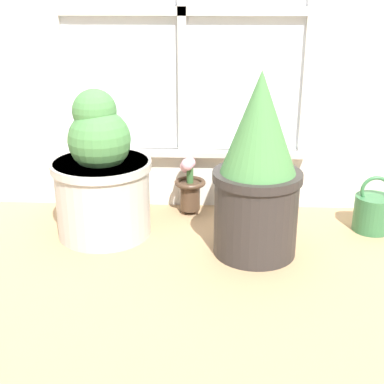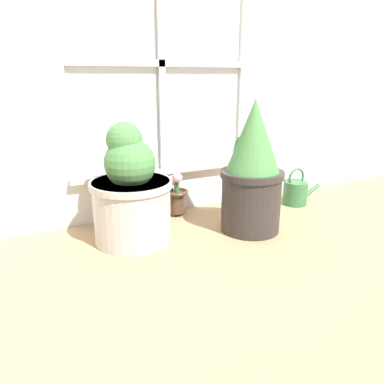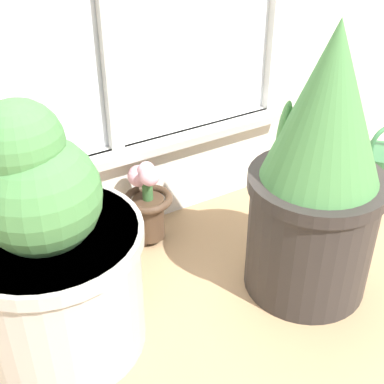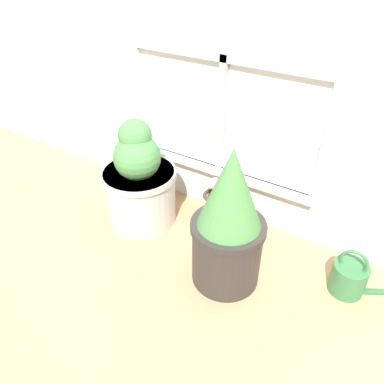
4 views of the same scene
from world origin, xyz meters
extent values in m
plane|color=tan|center=(0.00, 0.00, 0.00)|extent=(10.00, 10.00, 0.00)
cube|color=silver|center=(0.00, 0.61, 0.13)|extent=(1.00, 0.05, 0.26)
cube|color=#BCB7AD|center=(0.00, 0.56, 0.25)|extent=(1.06, 0.06, 0.02)
cylinder|color=#B7B2A8|center=(-0.29, 0.27, 0.15)|extent=(0.36, 0.36, 0.30)
cylinder|color=#B7B2A8|center=(-0.29, 0.27, 0.29)|extent=(0.39, 0.39, 0.03)
cylinder|color=#38281E|center=(-0.29, 0.27, 0.30)|extent=(0.34, 0.34, 0.01)
sphere|color=#477F42|center=(-0.29, 0.27, 0.39)|extent=(0.24, 0.24, 0.24)
sphere|color=#477F42|center=(-0.31, 0.29, 0.49)|extent=(0.17, 0.17, 0.17)
ellipsoid|color=#477F42|center=(-0.22, 0.25, 0.37)|extent=(0.05, 0.10, 0.14)
cylinder|color=#2D2826|center=(0.29, 0.13, 0.16)|extent=(0.30, 0.30, 0.32)
cylinder|color=#2D2826|center=(0.29, 0.13, 0.30)|extent=(0.32, 0.32, 0.03)
cylinder|color=#38281E|center=(0.29, 0.13, 0.31)|extent=(0.28, 0.28, 0.01)
cone|color=#477F42|center=(0.29, 0.13, 0.49)|extent=(0.27, 0.27, 0.36)
ellipsoid|color=#477F42|center=(0.24, 0.21, 0.40)|extent=(0.10, 0.08, 0.16)
sphere|color=#473323|center=(0.04, 0.52, 0.01)|extent=(0.02, 0.02, 0.02)
sphere|color=#473323|center=(0.01, 0.48, 0.01)|extent=(0.02, 0.02, 0.02)
sphere|color=#473323|center=(0.06, 0.48, 0.01)|extent=(0.02, 0.02, 0.02)
cylinder|color=#473323|center=(0.04, 0.49, 0.08)|extent=(0.09, 0.09, 0.12)
torus|color=#473323|center=(0.04, 0.49, 0.14)|extent=(0.13, 0.13, 0.02)
cylinder|color=#386633|center=(0.04, 0.49, 0.17)|extent=(0.03, 0.03, 0.07)
sphere|color=#DB9EAD|center=(0.04, 0.49, 0.23)|extent=(0.05, 0.05, 0.05)
sphere|color=#DB9EAD|center=(0.02, 0.51, 0.21)|extent=(0.06, 0.06, 0.06)
sphere|color=#DB9EAD|center=(0.03, 0.46, 0.23)|extent=(0.05, 0.05, 0.05)
cylinder|color=#336B3D|center=(0.78, 0.35, 0.07)|extent=(0.15, 0.15, 0.15)
torus|color=#336B3D|center=(0.78, 0.35, 0.17)|extent=(0.12, 0.02, 0.12)
camera|label=1|loc=(0.14, -1.66, 0.93)|focal=50.00mm
camera|label=2|loc=(-0.78, -1.36, 0.77)|focal=35.00mm
camera|label=3|loc=(-0.48, -0.60, 0.94)|focal=50.00mm
camera|label=4|loc=(0.80, -0.95, 1.31)|focal=35.00mm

